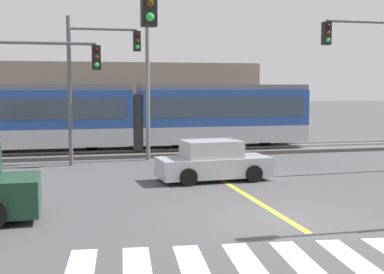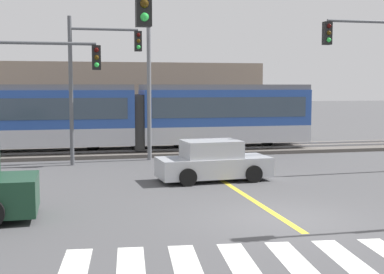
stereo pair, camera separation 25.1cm
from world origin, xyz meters
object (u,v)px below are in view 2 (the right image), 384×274
(traffic_light_far_left, at_px, (94,70))
(street_lamp_centre, at_px, (153,42))
(traffic_light_mid_left, at_px, (27,81))
(traffic_light_near_left, at_px, (32,61))
(light_rail_tram, at_px, (137,114))
(sedan_crossing, at_px, (213,162))

(traffic_light_far_left, height_order, street_lamp_centre, street_lamp_centre)
(traffic_light_mid_left, bearing_deg, street_lamp_centre, 43.19)
(traffic_light_near_left, xyz_separation_m, traffic_light_mid_left, (-0.84, 9.01, -0.34))
(light_rail_tram, bearing_deg, traffic_light_far_left, -122.95)
(traffic_light_near_left, bearing_deg, traffic_light_mid_left, 95.31)
(light_rail_tram, relative_size, traffic_light_mid_left, 3.30)
(sedan_crossing, relative_size, street_lamp_centre, 0.43)
(traffic_light_far_left, height_order, traffic_light_mid_left, traffic_light_far_left)
(sedan_crossing, bearing_deg, traffic_light_near_left, -126.34)
(traffic_light_far_left, bearing_deg, traffic_light_mid_left, -122.07)
(traffic_light_near_left, distance_m, traffic_light_mid_left, 9.05)
(light_rail_tram, bearing_deg, street_lamp_centre, -78.97)
(traffic_light_near_left, height_order, traffic_light_mid_left, traffic_light_near_left)
(sedan_crossing, height_order, traffic_light_far_left, traffic_light_far_left)
(light_rail_tram, xyz_separation_m, street_lamp_centre, (0.51, -2.60, 3.55))
(traffic_light_far_left, relative_size, street_lamp_centre, 0.66)
(sedan_crossing, distance_m, traffic_light_far_left, 7.47)
(light_rail_tram, xyz_separation_m, sedan_crossing, (1.85, -8.66, -1.35))
(light_rail_tram, height_order, traffic_light_near_left, traffic_light_near_left)
(traffic_light_mid_left, height_order, street_lamp_centre, street_lamp_centre)
(traffic_light_mid_left, bearing_deg, light_rail_tram, 57.52)
(light_rail_tram, relative_size, street_lamp_centre, 1.86)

